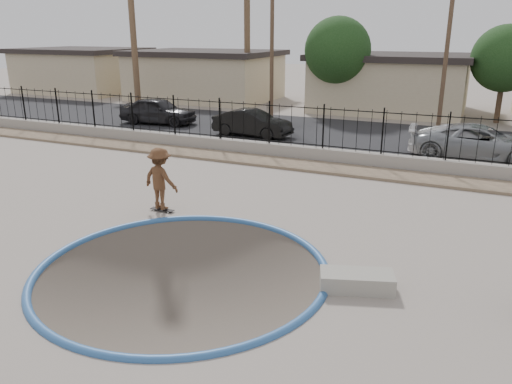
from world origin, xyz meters
The scene contains 22 objects.
ground centered at (0.00, 12.00, -1.10)m, with size 120.00×120.00×2.20m, color gray.
bowl_pit centered at (0.00, -1.00, 0.00)m, with size 6.84×6.84×1.80m, color #484037, non-canonical shape.
coping_ring centered at (0.00, -1.00, 0.00)m, with size 7.04×7.04×0.20m, color #2D5A94.
rock_strip centered at (0.00, 9.20, 0.06)m, with size 42.00×1.60×0.11m, color #907C5E.
retaining_wall centered at (0.00, 10.30, 0.30)m, with size 42.00×0.45×0.60m, color gray.
fence centered at (0.00, 10.30, 1.50)m, with size 40.00×0.04×1.80m.
street centered at (0.00, 17.00, 0.02)m, with size 90.00×8.00×0.04m, color black.
house_west_far centered at (-28.00, 26.50, 1.97)m, with size 10.60×8.60×3.90m.
house_west centered at (-15.00, 26.50, 1.97)m, with size 11.60×8.60×3.90m.
house_center centered at (0.00, 26.50, 1.97)m, with size 10.60×8.60×3.90m.
palm_mid centered at (-10.00, 24.00, 6.69)m, with size 2.30×2.30×9.30m.
utility_pole_left centered at (-6.00, 19.00, 4.70)m, with size 1.70×0.24×9.00m.
utility_pole_mid centered at (4.00, 19.00, 4.96)m, with size 1.70×0.24×9.50m.
street_tree_left centered at (-3.00, 23.00, 4.19)m, with size 4.32×4.32×6.36m.
street_tree_mid centered at (7.00, 24.00, 3.84)m, with size 3.96×3.96×5.83m.
skater centered at (-2.77, 2.22, 0.97)m, with size 1.26×0.72×1.95m, color brown.
skateboard centered at (-2.77, 2.22, 0.06)m, with size 0.80×0.21×0.07m.
concrete_ledge centered at (4.00, -0.21, 0.20)m, with size 1.60×0.70×0.40m, color gray.
car_a centered at (-11.75, 15.00, 0.83)m, with size 1.86×4.63×1.58m, color black.
car_b centered at (-5.00, 13.94, 0.74)m, with size 1.48×4.26×1.40m, color black.
car_c centered at (5.49, 13.40, 0.71)m, with size 1.88×4.63×1.34m, color silver.
car_d centered at (6.19, 13.40, 0.79)m, with size 2.49×5.41×1.50m, color gray.
Camera 1 is at (6.00, -10.07, 5.45)m, focal length 35.00 mm.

